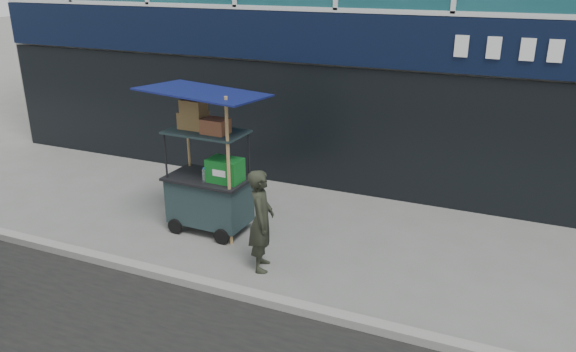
% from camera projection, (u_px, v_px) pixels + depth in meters
% --- Properties ---
extents(ground, '(80.00, 80.00, 0.00)m').
position_uv_depth(ground, '(236.00, 287.00, 7.68)').
color(ground, '#62625E').
rests_on(ground, ground).
extents(curb, '(80.00, 0.18, 0.12)m').
position_uv_depth(curb, '(228.00, 290.00, 7.48)').
color(curb, gray).
rests_on(curb, ground).
extents(vendor_cart, '(1.82, 1.31, 2.42)m').
position_uv_depth(vendor_cart, '(210.00, 182.00, 9.06)').
color(vendor_cart, black).
rests_on(vendor_cart, ground).
extents(vendor_man, '(0.54, 0.64, 1.51)m').
position_uv_depth(vendor_man, '(261.00, 220.00, 7.91)').
color(vendor_man, black).
rests_on(vendor_man, ground).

